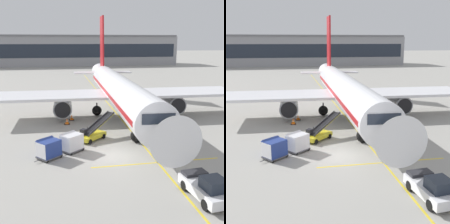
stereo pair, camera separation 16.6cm
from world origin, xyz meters
The scene contains 14 objects.
ground_plane centered at (0.00, 0.00, 0.00)m, with size 600.00×600.00×0.00m, color #9E9B93.
parked_airplane centered at (3.76, 14.94, 3.82)m, with size 35.82×46.40×15.47m.
belt_loader centered at (-1.14, 5.23, 0.81)m, with size 4.82×4.67×2.60m.
baggage_cart_lead centered at (-3.70, 1.99, 1.00)m, with size 2.60×2.51×1.91m.
baggage_cart_second centered at (-5.89, 0.57, 1.00)m, with size 2.60×2.51×1.91m.
pushback_tug centered at (5.12, -8.84, 0.83)m, with size 2.48×4.57×1.83m.
ground_crew_by_loader centered at (-3.41, 2.13, 1.00)m, with size 0.57×0.26×1.74m.
ground_crew_by_carts centered at (-3.91, 2.98, 1.00)m, with size 0.55×0.34×1.74m.
safety_cone_engine_keepout centered at (-3.78, 11.93, 0.38)m, with size 0.69×0.69×0.78m.
safety_cone_wingtip centered at (-3.02, 13.98, 0.30)m, with size 0.55×0.55×0.63m.
safety_cone_nose_mark centered at (-3.07, 13.97, 0.37)m, with size 0.68×0.68×0.77m.
apron_guidance_line_lead_in centered at (3.83, 14.13, 0.00)m, with size 0.20×110.00×0.01m.
apron_guidance_line_stop_bar centered at (3.74, -2.29, 0.00)m, with size 12.00×0.20×0.01m.
terminal_building centered at (-3.14, 110.43, 6.61)m, with size 105.02×16.11×13.32m.
Camera 2 is at (-4.64, -25.83, 10.72)m, focal length 47.00 mm.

